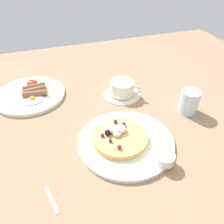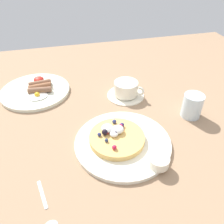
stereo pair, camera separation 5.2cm
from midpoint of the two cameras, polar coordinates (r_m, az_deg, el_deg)
name	(u,v)px [view 2 (the right image)]	position (r cm, az deg, el deg)	size (l,w,h in cm)	color
ground_plane	(98,129)	(75.52, -1.53, -4.41)	(180.91, 142.60, 3.00)	#977658
pancake_plate	(123,142)	(68.47, 4.86, -7.63)	(28.32, 28.32, 1.18)	white
pancake_with_berries	(116,137)	(67.56, 3.25, -6.25)	(16.33, 16.33, 3.80)	#E3B25E
syrup_ramekin	(159,161)	(62.68, 13.94, -11.87)	(5.47, 5.47, 2.64)	white
breakfast_plate	(35,91)	(94.23, -17.01, 4.96)	(26.42, 26.42, 1.29)	white
fried_breakfast	(39,87)	(93.33, -16.14, 6.00)	(9.22, 16.14, 2.47)	brown
coffee_saucer	(126,95)	(88.71, 5.07, 4.25)	(14.18, 14.18, 0.81)	white
coffee_cup	(126,88)	(87.03, 5.26, 5.90)	(10.35, 9.52, 5.12)	white
teaspoon	(48,213)	(56.78, -12.94, -23.43)	(4.52, 13.15, 0.60)	silver
water_glass	(192,106)	(81.69, 21.03, 1.43)	(6.57, 6.57, 8.23)	silver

